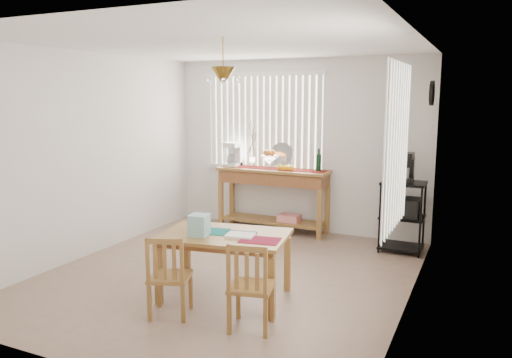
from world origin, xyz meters
The scene contains 10 objects.
ground centered at (0.00, 0.00, -0.01)m, with size 4.00×4.50×0.01m, color gray.
room_shell centered at (0.00, 0.01, 1.69)m, with size 4.20×4.70×2.70m.
sideboard centered at (-0.27, 1.99, 0.72)m, with size 1.71×0.48×0.96m.
sideboard_items centered at (-0.56, 2.01, 1.11)m, with size 1.63×0.41×0.74m.
wire_cart centered at (1.67, 1.76, 0.57)m, with size 0.55×0.44×0.94m.
cart_items centered at (1.67, 1.77, 1.12)m, with size 0.22×0.27×0.39m.
dining_table centered at (0.28, -0.58, 0.60)m, with size 1.37×1.00×0.67m.
table_items centered at (0.18, -0.71, 0.75)m, with size 1.02×0.45×0.22m.
chair_left centered at (0.03, -1.21, 0.39)m, with size 0.47×0.47×0.79m.
chair_right centered at (0.83, -1.13, 0.40)m, with size 0.45×0.45×0.81m.
Camera 1 is at (2.62, -4.87, 2.04)m, focal length 35.00 mm.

